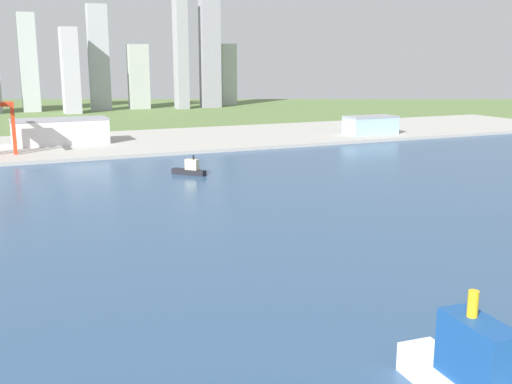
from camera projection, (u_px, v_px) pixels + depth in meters
name	position (u px, v px, depth m)	size (l,w,h in m)	color
ground_plane	(194.00, 194.00, 296.57)	(2400.00, 2400.00, 0.00)	#5B753F
water_bay	(241.00, 223.00, 242.92)	(840.00, 360.00, 0.15)	#2D4C70
industrial_pier	(117.00, 143.00, 466.12)	(840.00, 140.00, 2.50)	#A9A69E
tugboat_small	(190.00, 169.00, 343.43)	(16.66, 18.56, 11.51)	black
warehouse_main	(60.00, 131.00, 450.22)	(69.13, 28.71, 18.95)	white
warehouse_annex	(370.00, 125.00, 511.33)	(43.50, 22.57, 15.24)	#99BCD1
distant_skyline	(77.00, 59.00, 753.02)	(420.82, 74.45, 156.64)	gray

